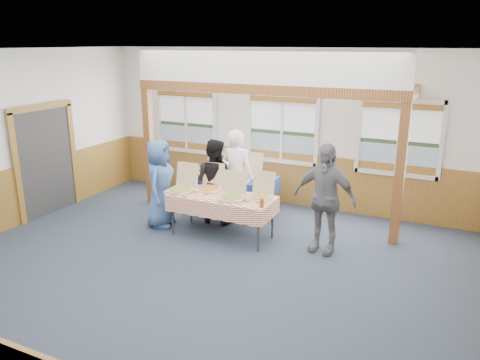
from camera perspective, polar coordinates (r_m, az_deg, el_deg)
name	(u,v)px	position (r m, az deg, el deg)	size (l,w,h in m)	color
floor	(199,270)	(7.21, -5.06, -10.90)	(8.00, 8.00, 0.00)	#25313D
ceiling	(193,50)	(6.40, -5.80, 15.46)	(8.00, 8.00, 0.00)	white
wall_back	(283,128)	(9.72, 5.24, 6.33)	(8.00, 8.00, 0.00)	silver
wall_left	(0,143)	(9.29, -27.19, 4.09)	(8.00, 8.00, 0.00)	silver
wainscot_back	(281,177)	(9.94, 5.03, 0.34)	(7.98, 0.05, 1.10)	brown
wainscot_left	(10,199)	(9.52, -26.28, -2.09)	(0.05, 6.98, 1.10)	brown
cased_opening	(46,162)	(9.93, -22.59, 2.08)	(0.06, 1.30, 2.10)	#2C2C2C
window_left	(186,117)	(10.67, -6.58, 7.63)	(1.56, 0.10, 1.46)	silver
window_mid	(282,125)	(9.67, 5.16, 6.75)	(1.56, 0.10, 1.46)	silver
window_right	(399,134)	(9.14, 18.85, 5.36)	(1.56, 0.10, 1.46)	silver
post_left	(149,147)	(9.93, -11.00, 3.96)	(0.15, 0.15, 2.40)	brown
post_right	(400,176)	(8.10, 18.89, 0.52)	(0.15, 0.15, 2.40)	brown
cross_beam	(261,89)	(8.49, 2.52, 10.97)	(5.15, 0.18, 0.18)	brown
table_left	(230,179)	(9.27, -1.21, 0.16)	(1.97, 1.36, 0.76)	#2C2C2C
table_right	(222,199)	(8.09, -2.22, -2.31)	(1.97, 1.28, 0.76)	#2C2C2C
pizza_box_a	(210,172)	(9.32, -3.68, 1.03)	(0.48, 0.56, 0.46)	tan
pizza_box_b	(250,173)	(9.23, 1.18, 0.89)	(0.40, 0.48, 0.43)	tan
pizza_box_c	(182,188)	(8.33, -7.12, -0.95)	(0.45, 0.54, 0.47)	tan
pizza_box_d	(209,186)	(8.37, -3.77, -0.78)	(0.45, 0.54, 0.45)	tan
pizza_box_e	(232,195)	(7.88, -0.94, -1.87)	(0.49, 0.56, 0.44)	tan
pizza_box_f	(260,195)	(7.91, 2.42, -1.82)	(0.40, 0.49, 0.42)	tan
veggie_tray	(197,170)	(9.59, -5.22, 1.21)	(0.37, 0.37, 0.09)	black
drink_glass	(262,203)	(7.49, 2.65, -2.81)	(0.07, 0.07, 0.15)	#915118
woman_white	(235,176)	(8.79, -0.55, 0.54)	(0.65, 0.43, 1.78)	white
woman_black	(214,181)	(8.76, -3.19, -0.13)	(0.78, 0.61, 1.60)	black
man_blue	(160,183)	(8.68, -9.74, -0.39)	(0.80, 0.52, 1.64)	#3B5D94
person_grey	(324,198)	(7.60, 10.24, -2.22)	(1.06, 0.44, 1.81)	slate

